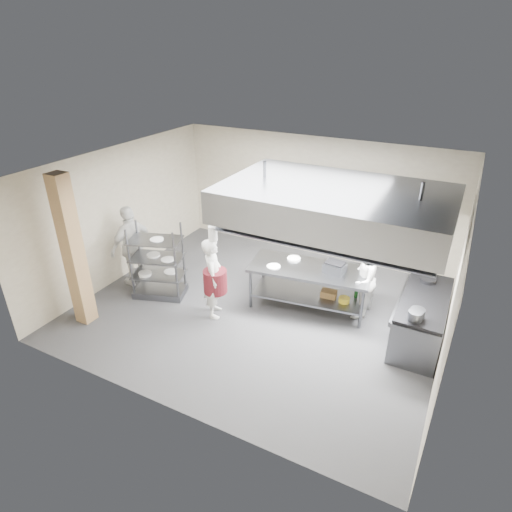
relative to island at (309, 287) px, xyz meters
The scene contains 23 objects.
floor 1.12m from the island, 145.91° to the right, with size 7.00×7.00×0.00m, color #343437.
ceiling 2.74m from the island, 145.91° to the right, with size 7.00×7.00×0.00m, color silver.
wall_back 2.77m from the island, 109.30° to the left, with size 7.00×7.00×0.00m, color #AFA38B.
wall_left 4.51m from the island, behind, with size 6.00×6.00×0.00m, color #AFA38B.
wall_right 2.91m from the island, 12.24° to the right, with size 6.00×6.00×0.00m, color #AFA38B.
column 4.61m from the island, 146.57° to the right, with size 0.30×0.30×3.00m, color tan.
exhaust_hood 2.00m from the island, 21.20° to the right, with size 4.00×2.50×0.60m, color slate.
hood_strip_a 1.69m from the island, 158.73° to the right, with size 1.60×0.12×0.04m, color white.
hood_strip_b 2.12m from the island, ahead, with size 1.60×0.12×0.04m, color white.
wall_shelf 2.67m from the island, 67.23° to the left, with size 1.50×0.28×0.04m, color slate.
island is the anchor object (origin of this frame).
island_worktop 0.42m from the island, ahead, with size 2.40×1.00×0.06m, color slate.
island_undershelf 0.16m from the island, ahead, with size 2.21×0.90×0.04m, color slate.
pass_rack 3.23m from the island, 161.18° to the right, with size 1.08×0.63×1.62m, color slate, non-canonical shape.
cooking_range 2.23m from the island, ahead, with size 0.80×2.00×0.84m, color slate.
range_top 2.27m from the island, ahead, with size 0.78×1.96×0.06m, color black.
chef_head 1.97m from the island, 144.31° to the right, with size 0.61×0.40×1.67m, color silver.
chef_line 1.07m from the island, 10.58° to the left, with size 0.79×0.61×1.62m, color silver.
chef_plating 3.98m from the island, 167.16° to the right, with size 1.09×0.45×1.85m, color silver.
griddle 0.74m from the island, ahead, with size 0.40×0.31×0.20m, color slate.
wicker_basket 0.43m from the island, ahead, with size 0.31×0.21×0.14m, color #97663C.
stockpot 2.39m from the island, 21.98° to the right, with size 0.23×0.23×0.16m, color slate.
plate_stack 3.22m from the island, 161.18° to the right, with size 0.28×0.28×0.05m, color white.
Camera 1 is at (3.34, -6.62, 5.03)m, focal length 30.00 mm.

